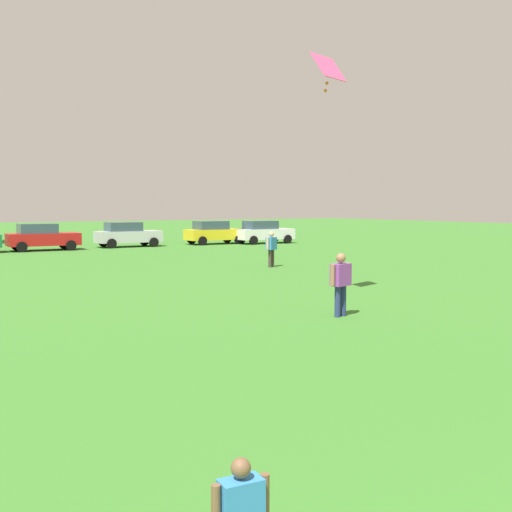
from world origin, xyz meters
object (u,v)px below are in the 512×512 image
object	(u,v)px
kite	(328,69)
parked_car_red_2	(42,237)
parked_car_silver_3	(127,234)
parked_car_yellow_4	(214,232)
parked_car_white_5	(263,232)
adult_bystander	(341,279)
bystander_midfield	(271,246)
child_kite_flyer	(241,511)

from	to	relation	value
kite	parked_car_red_2	bearing A→B (deg)	96.85
kite	parked_car_silver_3	size ratio (longest dim) A/B	0.30
parked_car_red_2	parked_car_yellow_4	world-z (taller)	same
kite	parked_car_yellow_4	world-z (taller)	kite
kite	parked_car_white_5	size ratio (longest dim) A/B	0.30
adult_bystander	parked_car_white_5	size ratio (longest dim) A/B	0.38
parked_car_white_5	kite	bearing A→B (deg)	-117.25
kite	parked_car_white_5	world-z (taller)	kite
parked_car_red_2	bystander_midfield	bearing A→B (deg)	-67.31
bystander_midfield	parked_car_white_5	xyz separation A→B (m)	(8.88, 15.35, -0.11)
parked_car_yellow_4	kite	bearing A→B (deg)	-109.61
bystander_midfield	parked_car_red_2	xyz separation A→B (m)	(-6.76, 16.18, -0.11)
adult_bystander	parked_car_white_5	distance (m)	30.52
child_kite_flyer	parked_car_white_5	world-z (taller)	parked_car_white_5
adult_bystander	parked_car_white_5	bearing A→B (deg)	-131.56
bystander_midfield	parked_car_red_2	world-z (taller)	parked_car_red_2
bystander_midfield	parked_car_red_2	size ratio (longest dim) A/B	0.38
adult_bystander	parked_car_white_5	xyz separation A→B (m)	(14.11, 27.07, -0.10)
bystander_midfield	parked_car_white_5	bearing A→B (deg)	-147.99
child_kite_flyer	kite	bearing A→B (deg)	53.94
parked_car_silver_3	parked_car_white_5	bearing A→B (deg)	-8.14
child_kite_flyer	adult_bystander	distance (m)	11.54
parked_car_yellow_4	parked_car_red_2	bearing A→B (deg)	-178.18
bystander_midfield	parked_car_red_2	bearing A→B (deg)	-95.26
child_kite_flyer	parked_car_yellow_4	distance (m)	41.19
adult_bystander	parked_car_yellow_4	bearing A→B (deg)	-124.67
bystander_midfield	parked_car_silver_3	distance (m)	16.81
adult_bystander	kite	xyz separation A→B (m)	(1.50, 2.60, 5.85)
kite	parked_car_white_5	xyz separation A→B (m)	(12.61, 24.47, -5.95)
adult_bystander	bystander_midfield	xyz separation A→B (m)	(5.23, 11.71, 0.01)
child_kite_flyer	parked_car_silver_3	distance (m)	38.93
adult_bystander	kite	size ratio (longest dim) A/B	1.24
adult_bystander	parked_car_red_2	world-z (taller)	parked_car_red_2
parked_car_red_2	parked_car_silver_3	bearing A→B (deg)	5.95
bystander_midfield	parked_car_white_5	size ratio (longest dim) A/B	0.38
bystander_midfield	kite	world-z (taller)	kite
parked_car_yellow_4	parked_car_silver_3	bearing A→B (deg)	178.17
parked_car_silver_3	parked_car_red_2	bearing A→B (deg)	-174.05
adult_bystander	parked_car_silver_3	distance (m)	28.79
adult_bystander	parked_car_yellow_4	xyz separation A→B (m)	(10.65, 28.28, -0.10)
bystander_midfield	parked_car_white_5	distance (m)	17.74
bystander_midfield	child_kite_flyer	bearing A→B (deg)	29.59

